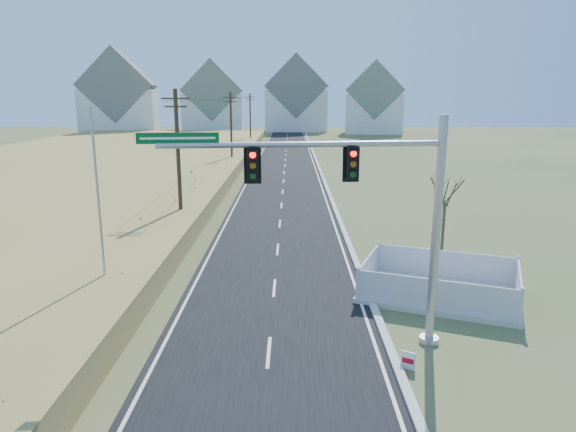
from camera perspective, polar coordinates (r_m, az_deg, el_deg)
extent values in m
plane|color=#43582A|center=(19.85, -1.91, -12.31)|extent=(260.00, 260.00, 0.00)
cube|color=black|center=(68.44, -0.31, 6.03)|extent=(8.00, 180.00, 0.06)
cube|color=#B2AFA8|center=(68.51, 3.18, 6.07)|extent=(0.30, 180.00, 0.18)
cube|color=#A68C4B|center=(63.46, -22.73, 5.02)|extent=(38.00, 110.00, 1.30)
cylinder|color=#422D1E|center=(33.94, -12.08, 6.05)|extent=(0.26, 0.26, 9.00)
cube|color=#422D1E|center=(33.69, -12.40, 12.64)|extent=(1.80, 0.10, 0.10)
cube|color=#422D1E|center=(33.70, -12.36, 11.79)|extent=(1.40, 0.10, 0.10)
cylinder|color=#422D1E|center=(63.45, -6.33, 9.45)|extent=(0.26, 0.26, 9.00)
cube|color=#422D1E|center=(63.32, -6.42, 12.97)|extent=(1.80, 0.10, 0.10)
cube|color=#422D1E|center=(63.32, -6.41, 12.52)|extent=(1.40, 0.10, 0.10)
cylinder|color=#422D1E|center=(93.28, -4.21, 10.66)|extent=(0.26, 0.26, 9.00)
cube|color=#422D1E|center=(93.19, -4.25, 13.06)|extent=(1.80, 0.10, 0.10)
cube|color=#422D1E|center=(93.19, -4.25, 12.75)|extent=(1.40, 0.10, 0.10)
cube|color=silver|center=(124.16, -18.21, 10.90)|extent=(17.38, 13.12, 10.00)
cube|color=slate|center=(124.13, -18.41, 13.62)|extent=(17.69, 13.38, 16.29)
cube|color=silver|center=(127.36, -8.31, 11.23)|extent=(14.66, 10.95, 9.00)
cube|color=slate|center=(127.30, -8.39, 13.65)|extent=(14.93, 11.17, 14.26)
cube|color=silver|center=(129.96, 0.89, 11.62)|extent=(15.00, 10.00, 10.00)
cube|color=slate|center=(129.93, 0.90, 14.22)|extent=(15.27, 10.20, 15.27)
cube|color=silver|center=(123.48, 9.47, 11.13)|extent=(13.87, 10.31, 9.00)
cube|color=slate|center=(123.42, 9.56, 13.63)|extent=(14.12, 10.51, 13.24)
cylinder|color=#9EA0A5|center=(19.37, 15.38, -13.12)|extent=(0.68, 0.68, 0.23)
cylinder|color=#9EA0A5|center=(18.03, 16.13, -1.99)|extent=(0.30, 0.30, 7.97)
cylinder|color=#9EA0A5|center=(16.29, 1.68, 7.96)|extent=(9.07, 1.21, 0.18)
cube|color=black|center=(16.65, 7.14, 5.81)|extent=(0.37, 0.32, 1.05)
cube|color=black|center=(16.22, -3.95, 5.69)|extent=(0.37, 0.32, 1.05)
cube|color=#044F1D|center=(16.21, -12.15, 8.45)|extent=(2.49, 0.32, 0.34)
cube|color=#B7B5AD|center=(23.58, 16.41, -8.30)|extent=(7.73, 6.54, 0.25)
cube|color=silver|center=(21.37, 15.99, -8.38)|extent=(5.86, 2.34, 1.25)
cube|color=silver|center=(25.30, 16.98, -5.06)|extent=(5.86, 2.34, 1.25)
cube|color=silver|center=(23.75, 8.97, -5.82)|extent=(1.59, 3.92, 1.25)
cube|color=silver|center=(23.32, 24.25, -7.23)|extent=(1.59, 3.92, 1.25)
cube|color=white|center=(17.43, 13.20, -15.35)|extent=(0.44, 0.27, 0.59)
cube|color=#AA0B1C|center=(17.41, 13.17, -15.40)|extent=(0.35, 0.20, 0.17)
cylinder|color=#B7B5AD|center=(23.20, -19.46, -9.00)|extent=(0.37, 0.37, 0.16)
cylinder|color=#9EA0A5|center=(22.06, -20.24, 0.65)|extent=(0.10, 0.10, 8.13)
cylinder|color=#4C3F33|center=(27.26, 16.81, -2.08)|extent=(0.15, 0.15, 3.27)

